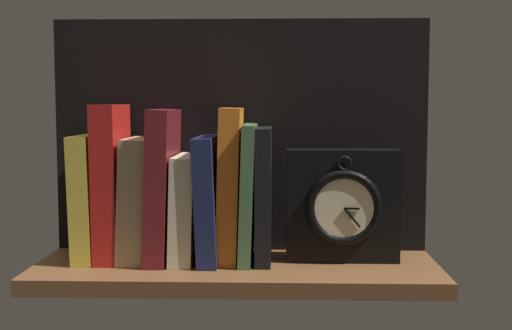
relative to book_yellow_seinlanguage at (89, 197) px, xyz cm
name	(u,v)px	position (x,y,z in cm)	size (l,w,h in cm)	color
ground_plane	(237,271)	(24.66, -2.68, -11.53)	(64.80, 23.70, 2.50)	brown
back_panel	(240,136)	(24.66, 8.57, 9.85)	(64.80, 1.20, 40.25)	black
book_yellow_seinlanguage	(89,197)	(0.00, 0.00, 0.00)	(3.30, 12.92, 20.55)	gold
book_red_requiem	(112,182)	(3.89, 0.00, 2.53)	(3.88, 12.87, 25.60)	red
book_tan_shortstories	(138,199)	(8.21, 0.00, -0.24)	(4.15, 13.16, 20.06)	tan
book_maroon_dawkins	(162,185)	(12.30, 0.00, 2.11)	(3.43, 15.41, 24.78)	maroon
book_cream_twain	(186,208)	(16.15, 0.00, -1.64)	(3.68, 14.66, 17.27)	beige
book_navy_bierce	(208,199)	(19.87, 0.00, -0.10)	(3.16, 15.95, 20.35)	#192147
book_orange_pandolfini	(230,185)	(23.41, 0.00, 2.24)	(3.31, 12.09, 25.02)	orange
book_green_romantic	(248,193)	(26.37, 0.00, 0.91)	(2.02, 14.68, 22.37)	#476B44
book_black_skeptic	(264,194)	(28.93, 0.00, 0.65)	(2.49, 13.58, 21.85)	black
framed_clock	(342,205)	(41.82, -0.07, -1.12)	(18.30, 6.54, 18.30)	black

